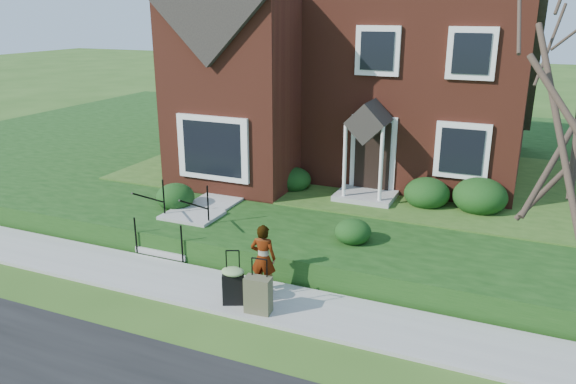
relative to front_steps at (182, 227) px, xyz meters
The scene contains 10 objects.
ground 3.14m from the front_steps, 36.42° to the right, with size 120.00×120.00×0.00m, color #2D5119.
sidewalk 3.14m from the front_steps, 36.42° to the right, with size 60.00×1.60×0.08m, color #9E9B93.
terrace 11.15m from the front_steps, 54.33° to the left, with size 44.00×20.00×0.60m, color #15380F.
walkway 3.16m from the front_steps, 90.00° to the left, with size 1.20×6.00×0.06m, color #9E9B93.
main_house 9.41m from the front_steps, 73.56° to the left, with size 10.40×10.20×9.40m.
front_steps is the anchor object (origin of this frame).
foundation_shrubs 4.41m from the front_steps, 47.04° to the left, with size 9.96×4.42×0.98m.
woman 3.35m from the front_steps, 26.89° to the right, with size 0.53×0.35×1.46m, color #999999.
suitcase_black 3.47m from the front_steps, 39.91° to the right, with size 0.58×0.54×1.12m.
suitcase_olive 4.01m from the front_steps, 35.59° to the right, with size 0.53×0.32×1.10m.
Camera 1 is at (5.09, -9.07, 5.64)m, focal length 35.00 mm.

